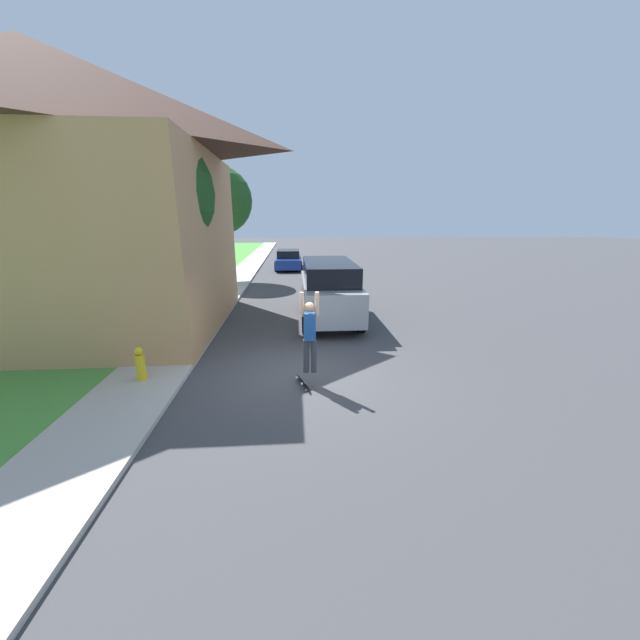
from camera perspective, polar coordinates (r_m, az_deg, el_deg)
ground_plane at (r=8.70m, az=-2.91°, el=-8.64°), size 120.00×120.00×0.00m
lawn at (r=16.38m, az=-32.70°, el=0.81°), size 10.00×80.00×0.08m
sidewalk at (r=14.77m, az=-17.57°, el=1.27°), size 1.80×80.00×0.10m
house at (r=14.31m, az=-37.54°, el=16.40°), size 10.71×8.24×8.49m
lawn_tree_near at (r=12.03m, az=-26.51°, el=17.66°), size 4.04×4.04×6.26m
lawn_tree_far at (r=21.53m, az=-15.91°, el=17.87°), size 3.68×3.68×6.31m
suv_parked at (r=12.99m, az=1.43°, el=5.05°), size 2.05×5.11×2.12m
car_down_street at (r=26.53m, az=-5.07°, el=9.57°), size 1.92×4.41×1.38m
skateboarder at (r=7.69m, az=-1.66°, el=-1.98°), size 0.41×0.21×1.81m
skateboard at (r=8.12m, az=-2.72°, el=-9.95°), size 0.32×0.74×0.31m
fire_hydrant at (r=8.99m, az=-26.79°, el=-6.33°), size 0.20×0.20×0.78m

